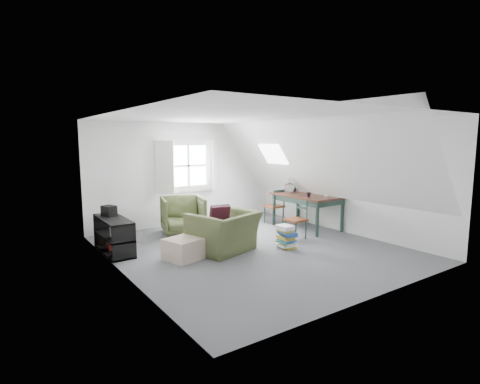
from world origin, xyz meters
TOP-DOWN VIEW (x-y plane):
  - floor at (0.00, 0.00)m, footprint 5.50×5.50m
  - ceiling at (0.00, 0.00)m, footprint 5.50×5.50m
  - wall_back at (0.00, 2.75)m, footprint 5.00×0.00m
  - wall_front at (0.00, -2.75)m, footprint 5.00×0.00m
  - wall_left at (-2.50, 0.00)m, footprint 0.00×5.50m
  - wall_right at (2.50, 0.00)m, footprint 0.00×5.50m
  - slope_left at (-1.55, 0.00)m, footprint 3.19×5.50m
  - slope_right at (1.55, 0.00)m, footprint 3.19×5.50m
  - dormer_window at (0.00, 2.68)m, footprint 1.71×0.35m
  - skylight at (1.55, 1.30)m, footprint 0.35×0.75m
  - armchair_near at (-0.56, 0.16)m, footprint 1.39×1.30m
  - armchair_far at (-0.60, 1.82)m, footprint 1.12×1.14m
  - throw_pillow at (-0.56, 0.31)m, footprint 0.41×0.28m
  - ottoman at (-1.40, 0.16)m, footprint 0.69×0.69m
  - dining_table at (2.06, 0.65)m, footprint 0.97×1.62m
  - demijohn at (1.91, 1.10)m, footprint 0.24×0.24m
  - vase_twigs at (2.16, 1.20)m, footprint 0.08×0.09m
  - cup at (1.81, 0.35)m, footprint 0.14×0.14m
  - paper_box at (2.26, 0.20)m, footprint 0.13×0.10m
  - dining_chair_far at (1.76, 1.46)m, footprint 0.41×0.41m
  - dining_chair_near at (1.22, 0.09)m, footprint 0.38×0.38m
  - media_shelf at (-2.28, 1.24)m, footprint 0.42×1.26m
  - electronics_box at (-2.28, 1.53)m, footprint 0.27×0.31m
  - magazine_stack at (0.55, -0.33)m, footprint 0.33×0.39m

SIDE VIEW (x-z plane):
  - floor at x=0.00m, z-range 0.00..0.00m
  - armchair_near at x=-0.56m, z-range -0.37..0.37m
  - armchair_far at x=-0.60m, z-range -0.42..0.42m
  - ottoman at x=-1.40m, z-range 0.00..0.37m
  - magazine_stack at x=0.55m, z-range 0.00..0.44m
  - media_shelf at x=-2.28m, z-range -0.03..0.61m
  - dining_chair_near at x=1.22m, z-range 0.02..0.82m
  - dining_chair_far at x=1.76m, z-range 0.02..0.89m
  - throw_pillow at x=-0.56m, z-range 0.48..0.87m
  - dining_table at x=2.06m, z-range 0.30..1.11m
  - electronics_box at x=-2.28m, z-range 0.63..0.84m
  - cup at x=1.81m, z-range 0.76..0.86m
  - paper_box at x=2.26m, z-range 0.81..0.85m
  - demijohn at x=1.91m, z-range 0.78..1.12m
  - vase_twigs at x=2.16m, z-range 0.64..1.27m
  - wall_back at x=0.00m, z-range -1.25..3.75m
  - wall_front at x=0.00m, z-range -1.25..3.75m
  - wall_left at x=-2.50m, z-range -1.50..4.00m
  - wall_right at x=2.50m, z-range -1.50..4.00m
  - dormer_window at x=0.00m, z-range 0.80..2.10m
  - skylight at x=1.55m, z-range 1.51..1.98m
  - slope_left at x=-1.55m, z-range -0.47..4.02m
  - slope_right at x=1.55m, z-range -0.47..4.02m
  - ceiling at x=0.00m, z-range 2.50..2.50m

